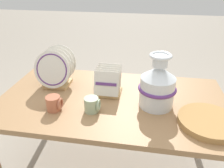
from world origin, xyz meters
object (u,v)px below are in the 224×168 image
(dish_rack_round_plates, at_px, (55,70))
(mug_sage_glaze, at_px, (92,105))
(dish_rack_square_plates, at_px, (108,84))
(mug_terracotta_glaze, at_px, (54,103))
(wicker_charger_stack, at_px, (208,121))
(ceramic_vase, at_px, (158,85))

(dish_rack_round_plates, relative_size, mug_sage_glaze, 2.89)
(dish_rack_square_plates, xyz_separation_m, mug_terracotta_glaze, (-0.28, -0.26, -0.02))
(wicker_charger_stack, xyz_separation_m, mug_sage_glaze, (-0.66, 0.02, 0.03))
(mug_terracotta_glaze, bearing_deg, wicker_charger_stack, 0.39)
(wicker_charger_stack, bearing_deg, dish_rack_square_plates, 157.64)
(mug_sage_glaze, bearing_deg, mug_terracotta_glaze, -173.97)
(dish_rack_square_plates, relative_size, mug_sage_glaze, 1.99)
(mug_terracotta_glaze, bearing_deg, mug_sage_glaze, 6.03)
(ceramic_vase, bearing_deg, mug_terracotta_glaze, -165.88)
(dish_rack_round_plates, xyz_separation_m, wicker_charger_stack, (1.00, -0.29, -0.10))
(dish_rack_round_plates, bearing_deg, dish_rack_square_plates, -6.50)
(wicker_charger_stack, bearing_deg, mug_terracotta_glaze, -179.61)
(ceramic_vase, distance_m, mug_terracotta_glaze, 0.63)
(ceramic_vase, height_order, wicker_charger_stack, ceramic_vase)
(dish_rack_round_plates, bearing_deg, ceramic_vase, -11.73)
(ceramic_vase, bearing_deg, wicker_charger_stack, -27.22)
(ceramic_vase, xyz_separation_m, wicker_charger_stack, (0.28, -0.15, -0.12))
(ceramic_vase, height_order, dish_rack_square_plates, ceramic_vase)
(ceramic_vase, xyz_separation_m, mug_terracotta_glaze, (-0.61, -0.15, -0.10))
(ceramic_vase, relative_size, mug_terracotta_glaze, 3.57)
(dish_rack_round_plates, bearing_deg, mug_sage_glaze, -39.49)
(wicker_charger_stack, height_order, mug_terracotta_glaze, mug_terracotta_glaze)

